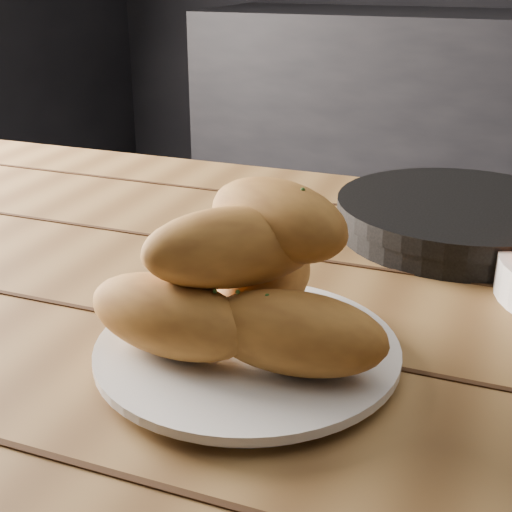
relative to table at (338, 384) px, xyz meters
The scene contains 4 objects.
table is the anchor object (origin of this frame).
plate 0.18m from the table, 109.27° to the right, with size 0.26×0.26×0.02m.
bread_rolls 0.22m from the table, 110.26° to the right, with size 0.26×0.21×0.14m.
skillet 0.28m from the table, 70.30° to the left, with size 0.43×0.30×0.05m.
Camera 1 is at (-0.22, -0.97, 1.07)m, focal length 50.00 mm.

